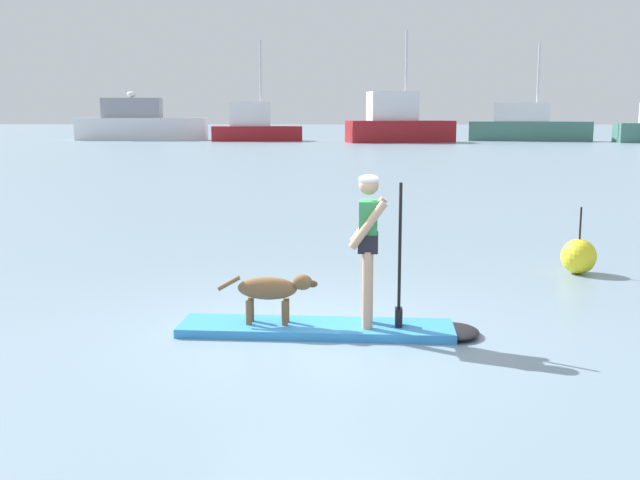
{
  "coord_description": "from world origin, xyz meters",
  "views": [
    {
      "loc": [
        0.42,
        -8.3,
        2.43
      ],
      "look_at": [
        0.0,
        1.0,
        0.9
      ],
      "focal_mm": 42.62,
      "sensor_mm": 36.0,
      "label": 1
    }
  ],
  "objects_px": {
    "moored_boat_starboard": "(140,124)",
    "paddleboard": "(336,329)",
    "person_paddler": "(370,239)",
    "dog": "(272,290)",
    "moored_boat_port": "(254,126)",
    "moored_boat_outer": "(398,124)",
    "marker_buoy": "(579,256)",
    "moored_boat_far_starboard": "(528,126)"
  },
  "relations": [
    {
      "from": "marker_buoy",
      "to": "moored_boat_far_starboard",
      "type": "bearing_deg",
      "value": 78.13
    },
    {
      "from": "moored_boat_starboard",
      "to": "moored_boat_far_starboard",
      "type": "distance_m",
      "value": 37.8
    },
    {
      "from": "moored_boat_outer",
      "to": "moored_boat_port",
      "type": "bearing_deg",
      "value": 167.32
    },
    {
      "from": "person_paddler",
      "to": "dog",
      "type": "relative_size",
      "value": 1.48
    },
    {
      "from": "dog",
      "to": "moored_boat_far_starboard",
      "type": "relative_size",
      "value": 0.1
    },
    {
      "from": "moored_boat_far_starboard",
      "to": "marker_buoy",
      "type": "distance_m",
      "value": 63.73
    },
    {
      "from": "paddleboard",
      "to": "moored_boat_starboard",
      "type": "relative_size",
      "value": 0.26
    },
    {
      "from": "dog",
      "to": "marker_buoy",
      "type": "height_order",
      "value": "marker_buoy"
    },
    {
      "from": "moored_boat_starboard",
      "to": "moored_boat_far_starboard",
      "type": "xyz_separation_m",
      "value": [
        37.79,
        -0.91,
        -0.2
      ]
    },
    {
      "from": "paddleboard",
      "to": "moored_boat_starboard",
      "type": "bearing_deg",
      "value": 107.48
    },
    {
      "from": "person_paddler",
      "to": "dog",
      "type": "height_order",
      "value": "person_paddler"
    },
    {
      "from": "paddleboard",
      "to": "moored_boat_starboard",
      "type": "height_order",
      "value": "moored_boat_starboard"
    },
    {
      "from": "moored_boat_port",
      "to": "marker_buoy",
      "type": "xyz_separation_m",
      "value": [
        13.02,
        -61.16,
        -1.11
      ]
    },
    {
      "from": "moored_boat_port",
      "to": "moored_boat_far_starboard",
      "type": "bearing_deg",
      "value": 2.61
    },
    {
      "from": "moored_boat_starboard",
      "to": "moored_boat_outer",
      "type": "bearing_deg",
      "value": -11.53
    },
    {
      "from": "moored_boat_starboard",
      "to": "paddleboard",
      "type": "bearing_deg",
      "value": -72.52
    },
    {
      "from": "paddleboard",
      "to": "marker_buoy",
      "type": "bearing_deg",
      "value": 43.01
    },
    {
      "from": "person_paddler",
      "to": "moored_boat_outer",
      "type": "xyz_separation_m",
      "value": [
        3.75,
        61.59,
        0.61
      ]
    },
    {
      "from": "moored_boat_outer",
      "to": "moored_boat_far_starboard",
      "type": "bearing_deg",
      "value": 18.41
    },
    {
      "from": "dog",
      "to": "moored_boat_port",
      "type": "distance_m",
      "value": 65.15
    },
    {
      "from": "moored_boat_starboard",
      "to": "moored_boat_outer",
      "type": "xyz_separation_m",
      "value": [
        25.12,
        -5.13,
        0.12
      ]
    },
    {
      "from": "paddleboard",
      "to": "marker_buoy",
      "type": "relative_size",
      "value": 3.26
    },
    {
      "from": "paddleboard",
      "to": "person_paddler",
      "type": "distance_m",
      "value": 1.1
    },
    {
      "from": "moored_boat_port",
      "to": "moored_boat_outer",
      "type": "relative_size",
      "value": 0.94
    },
    {
      "from": "moored_boat_far_starboard",
      "to": "marker_buoy",
      "type": "relative_size",
      "value": 11.12
    },
    {
      "from": "person_paddler",
      "to": "dog",
      "type": "distance_m",
      "value": 1.25
    },
    {
      "from": "paddleboard",
      "to": "dog",
      "type": "distance_m",
      "value": 0.85
    },
    {
      "from": "moored_boat_outer",
      "to": "marker_buoy",
      "type": "bearing_deg",
      "value": -90.43
    },
    {
      "from": "person_paddler",
      "to": "moored_boat_far_starboard",
      "type": "relative_size",
      "value": 0.15
    },
    {
      "from": "paddleboard",
      "to": "moored_boat_outer",
      "type": "bearing_deg",
      "value": 86.17
    },
    {
      "from": "moored_boat_far_starboard",
      "to": "moored_boat_port",
      "type": "bearing_deg",
      "value": -177.39
    },
    {
      "from": "moored_boat_outer",
      "to": "moored_boat_far_starboard",
      "type": "relative_size",
      "value": 0.86
    },
    {
      "from": "paddleboard",
      "to": "moored_boat_outer",
      "type": "xyz_separation_m",
      "value": [
        4.12,
        61.57,
        1.64
      ]
    },
    {
      "from": "moored_boat_port",
      "to": "marker_buoy",
      "type": "bearing_deg",
      "value": -77.98
    },
    {
      "from": "paddleboard",
      "to": "dog",
      "type": "height_order",
      "value": "dog"
    },
    {
      "from": "moored_boat_starboard",
      "to": "moored_boat_far_starboard",
      "type": "bearing_deg",
      "value": -1.38
    },
    {
      "from": "moored_boat_starboard",
      "to": "moored_boat_port",
      "type": "height_order",
      "value": "moored_boat_port"
    },
    {
      "from": "marker_buoy",
      "to": "paddleboard",
      "type": "bearing_deg",
      "value": -136.99
    },
    {
      "from": "person_paddler",
      "to": "paddleboard",
      "type": "bearing_deg",
      "value": 178.11
    },
    {
      "from": "person_paddler",
      "to": "marker_buoy",
      "type": "bearing_deg",
      "value": 46.12
    },
    {
      "from": "moored_boat_far_starboard",
      "to": "paddleboard",
      "type": "bearing_deg",
      "value": -104.31
    },
    {
      "from": "paddleboard",
      "to": "moored_boat_port",
      "type": "height_order",
      "value": "moored_boat_port"
    }
  ]
}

